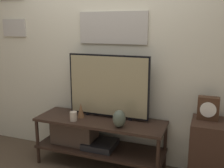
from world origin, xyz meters
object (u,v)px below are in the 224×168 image
vase_slim_bronze (81,110)px  candle_jar (73,116)px  television (108,86)px  vase_urn_stoneware (119,119)px  mantel_clock (208,108)px

vase_slim_bronze → candle_jar: vase_slim_bronze is taller
television → candle_jar: size_ratio=9.05×
vase_urn_stoneware → vase_slim_bronze: bearing=166.3°
television → candle_jar: (-0.33, -0.25, -0.32)m
vase_urn_stoneware → vase_slim_bronze: vase_urn_stoneware is taller
vase_slim_bronze → mantel_clock: bearing=4.2°
candle_jar → mantel_clock: size_ratio=0.45×
television → mantel_clock: bearing=-0.6°
television → mantel_clock: size_ratio=4.10×
television → mantel_clock: 1.10m
television → vase_urn_stoneware: (0.22, -0.24, -0.28)m
television → candle_jar: television is taller
mantel_clock → vase_slim_bronze: bearing=-175.8°
vase_slim_bronze → mantel_clock: (1.39, 0.10, 0.15)m
vase_urn_stoneware → candle_jar: 0.55m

